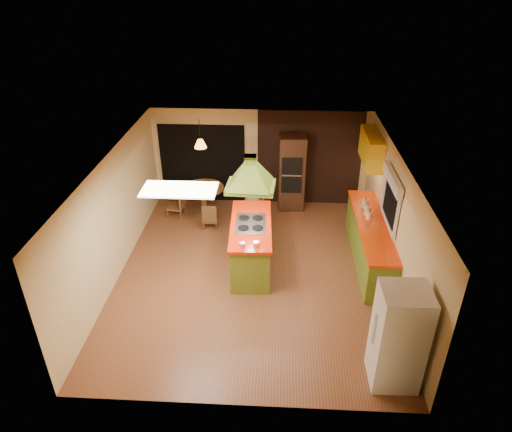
# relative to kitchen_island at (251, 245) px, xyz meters

# --- Properties ---
(ground) EXTENTS (6.50, 6.50, 0.00)m
(ground) POSITION_rel_kitchen_island_xyz_m (0.05, -0.26, -0.52)
(ground) COLOR brown
(ground) RESTS_ON ground
(room_walls) EXTENTS (5.50, 6.50, 6.50)m
(room_walls) POSITION_rel_kitchen_island_xyz_m (0.05, -0.26, 0.73)
(room_walls) COLOR beige
(room_walls) RESTS_ON ground
(ceiling_plane) EXTENTS (6.50, 6.50, 0.00)m
(ceiling_plane) POSITION_rel_kitchen_island_xyz_m (0.05, -0.26, 1.98)
(ceiling_plane) COLOR silver
(ceiling_plane) RESTS_ON room_walls
(brick_panel) EXTENTS (2.64, 0.03, 2.50)m
(brick_panel) POSITION_rel_kitchen_island_xyz_m (1.30, 2.97, 0.73)
(brick_panel) COLOR #381E14
(brick_panel) RESTS_ON ground
(nook_opening) EXTENTS (2.20, 0.03, 2.10)m
(nook_opening) POSITION_rel_kitchen_island_xyz_m (-1.45, 2.97, 0.53)
(nook_opening) COLOR black
(nook_opening) RESTS_ON ground
(right_counter) EXTENTS (0.62, 3.05, 0.92)m
(right_counter) POSITION_rel_kitchen_island_xyz_m (2.50, 0.34, -0.05)
(right_counter) COLOR olive
(right_counter) RESTS_ON ground
(upper_cabinets) EXTENTS (0.34, 1.40, 0.70)m
(upper_cabinets) POSITION_rel_kitchen_island_xyz_m (2.62, 1.94, 1.43)
(upper_cabinets) COLOR yellow
(upper_cabinets) RESTS_ON room_walls
(window_right) EXTENTS (0.12, 1.35, 1.06)m
(window_right) POSITION_rel_kitchen_island_xyz_m (2.75, 0.14, 1.25)
(window_right) COLOR black
(window_right) RESTS_ON room_walls
(fluor_panel) EXTENTS (1.20, 0.60, 0.03)m
(fluor_panel) POSITION_rel_kitchen_island_xyz_m (-1.05, -1.46, 1.97)
(fluor_panel) COLOR white
(fluor_panel) RESTS_ON ceiling_plane
(kitchen_island) EXTENTS (0.91, 2.09, 1.04)m
(kitchen_island) POSITION_rel_kitchen_island_xyz_m (0.00, 0.00, 0.00)
(kitchen_island) COLOR olive
(kitchen_island) RESTS_ON ground
(range_hood) EXTENTS (0.97, 0.73, 0.78)m
(range_hood) POSITION_rel_kitchen_island_xyz_m (0.00, 0.00, 1.74)
(range_hood) COLOR #5F721C
(range_hood) RESTS_ON ceiling_plane
(man) EXTENTS (0.73, 0.55, 1.79)m
(man) POSITION_rel_kitchen_island_xyz_m (-0.05, 1.38, 0.38)
(man) COLOR #4E522B
(man) RESTS_ON ground
(refrigerator) EXTENTS (0.71, 0.67, 1.71)m
(refrigerator) POSITION_rel_kitchen_island_xyz_m (2.36, -2.88, 0.34)
(refrigerator) COLOR white
(refrigerator) RESTS_ON ground
(wall_oven) EXTENTS (0.68, 0.64, 1.96)m
(wall_oven) POSITION_rel_kitchen_island_xyz_m (0.86, 2.68, 0.46)
(wall_oven) COLOR #462816
(wall_oven) RESTS_ON ground
(dining_table) EXTENTS (1.02, 1.02, 0.76)m
(dining_table) POSITION_rel_kitchen_island_xyz_m (-1.33, 2.17, 0.02)
(dining_table) COLOR brown
(dining_table) RESTS_ON ground
(chair_left) EXTENTS (0.47, 0.47, 0.75)m
(chair_left) POSITION_rel_kitchen_island_xyz_m (-2.03, 2.07, -0.14)
(chair_left) COLOR brown
(chair_left) RESTS_ON ground
(chair_near) EXTENTS (0.37, 0.37, 0.66)m
(chair_near) POSITION_rel_kitchen_island_xyz_m (-1.08, 1.52, -0.18)
(chair_near) COLOR brown
(chair_near) RESTS_ON ground
(pendant_lamp) EXTENTS (0.33, 0.33, 0.19)m
(pendant_lamp) POSITION_rel_kitchen_island_xyz_m (-1.33, 2.17, 1.38)
(pendant_lamp) COLOR #FF9E3F
(pendant_lamp) RESTS_ON ceiling_plane
(canister_large) EXTENTS (0.14, 0.14, 0.20)m
(canister_large) POSITION_rel_kitchen_island_xyz_m (2.45, 1.02, 0.50)
(canister_large) COLOR beige
(canister_large) RESTS_ON right_counter
(canister_medium) EXTENTS (0.15, 0.15, 0.20)m
(canister_medium) POSITION_rel_kitchen_island_xyz_m (2.45, 0.71, 0.51)
(canister_medium) COLOR beige
(canister_medium) RESTS_ON right_counter
(canister_small) EXTENTS (0.15, 0.15, 0.17)m
(canister_small) POSITION_rel_kitchen_island_xyz_m (2.45, 0.50, 0.49)
(canister_small) COLOR #FFF0CD
(canister_small) RESTS_ON right_counter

